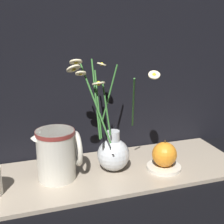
{
  "coord_description": "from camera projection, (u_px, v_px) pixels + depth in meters",
  "views": [
    {
      "loc": [
        -0.27,
        -0.83,
        0.46
      ],
      "look_at": [
        0.0,
        0.0,
        0.2
      ],
      "focal_mm": 50.0,
      "sensor_mm": 36.0,
      "label": 1
    }
  ],
  "objects": [
    {
      "name": "ceramic_pitcher",
      "position": [
        57.0,
        152.0,
        0.9
      ],
      "size": [
        0.14,
        0.11,
        0.16
      ],
      "color": "beige",
      "rests_on": "shelf"
    },
    {
      "name": "vase_with_flowers",
      "position": [
        113.0,
        150.0,
        0.95
      ],
      "size": [
        0.28,
        0.17,
        0.35
      ],
      "color": "silver",
      "rests_on": "shelf"
    },
    {
      "name": "saucer_plate",
      "position": [
        164.0,
        167.0,
        0.98
      ],
      "size": [
        0.11,
        0.11,
        0.01
      ],
      "color": "silver",
      "rests_on": "shelf"
    },
    {
      "name": "orange_fruit",
      "position": [
        164.0,
        154.0,
        0.96
      ],
      "size": [
        0.08,
        0.08,
        0.09
      ],
      "color": "orange",
      "rests_on": "saucer_plate"
    },
    {
      "name": "shelf",
      "position": [
        111.0,
        171.0,
        0.97
      ],
      "size": [
        0.83,
        0.3,
        0.01
      ],
      "color": "tan",
      "rests_on": "ground_plane"
    },
    {
      "name": "ground_plane",
      "position": [
        111.0,
        173.0,
        0.97
      ],
      "size": [
        6.0,
        6.0,
        0.0
      ],
      "primitive_type": "plane",
      "color": "black"
    }
  ]
}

